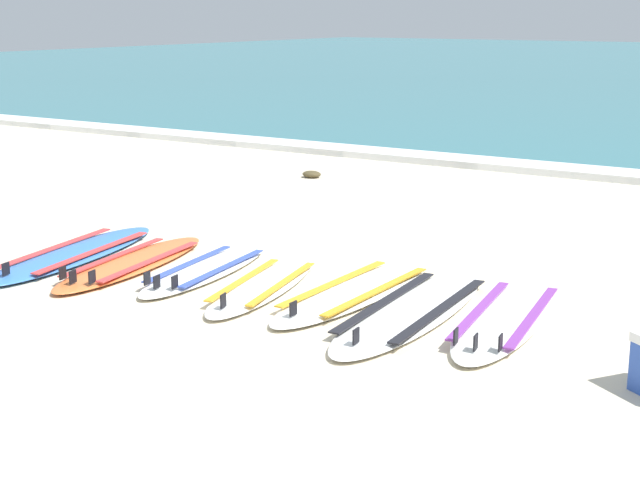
# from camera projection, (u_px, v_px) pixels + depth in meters

# --- Properties ---
(ground_plane) EXTENTS (80.00, 80.00, 0.00)m
(ground_plane) POSITION_uv_depth(u_px,v_px,m) (268.00, 290.00, 8.14)
(ground_plane) COLOR beige
(wave_foam_strip) EXTENTS (80.00, 0.72, 0.11)m
(wave_foam_strip) POSITION_uv_depth(u_px,v_px,m) (556.00, 170.00, 13.97)
(wave_foam_strip) COLOR white
(wave_foam_strip) RESTS_ON ground
(surfboard_0) EXTENTS (1.06, 2.55, 0.18)m
(surfboard_0) POSITION_uv_depth(u_px,v_px,m) (74.00, 253.00, 9.20)
(surfboard_0) COLOR #3875CC
(surfboard_0) RESTS_ON ground
(surfboard_1) EXTENTS (0.91, 2.29, 0.18)m
(surfboard_1) POSITION_uv_depth(u_px,v_px,m) (132.00, 263.00, 8.86)
(surfboard_1) COLOR orange
(surfboard_1) RESTS_ON ground
(surfboard_2) EXTENTS (0.78, 2.05, 0.18)m
(surfboard_2) POSITION_uv_depth(u_px,v_px,m) (206.00, 270.00, 8.62)
(surfboard_2) COLOR white
(surfboard_2) RESTS_ON ground
(surfboard_3) EXTENTS (0.92, 2.04, 0.18)m
(surfboard_3) POSITION_uv_depth(u_px,v_px,m) (263.00, 286.00, 8.13)
(surfboard_3) COLOR white
(surfboard_3) RESTS_ON ground
(surfboard_4) EXTENTS (0.59, 2.32, 0.18)m
(surfboard_4) POSITION_uv_depth(u_px,v_px,m) (355.00, 291.00, 7.96)
(surfboard_4) COLOR silver
(surfboard_4) RESTS_ON ground
(surfboard_5) EXTENTS (0.84, 2.62, 0.18)m
(surfboard_5) POSITION_uv_depth(u_px,v_px,m) (413.00, 310.00, 7.47)
(surfboard_5) COLOR white
(surfboard_5) RESTS_ON ground
(surfboard_6) EXTENTS (0.91, 2.33, 0.18)m
(surfboard_6) POSITION_uv_depth(u_px,v_px,m) (506.00, 317.00, 7.28)
(surfboard_6) COLOR silver
(surfboard_6) RESTS_ON ground
(seaweed_clump_near_shoreline) EXTENTS (0.28, 0.22, 0.10)m
(seaweed_clump_near_shoreline) POSITION_uv_depth(u_px,v_px,m) (312.00, 174.00, 13.61)
(seaweed_clump_near_shoreline) COLOR #4C4228
(seaweed_clump_near_shoreline) RESTS_ON ground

